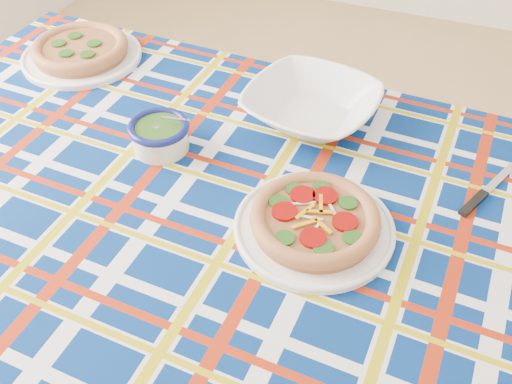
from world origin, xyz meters
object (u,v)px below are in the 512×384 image
at_px(dining_table, 217,226).
at_px(main_focaccia_plate, 315,219).
at_px(pesto_bowl, 160,133).
at_px(serving_bowl, 311,106).

distance_m(dining_table, main_focaccia_plate, 0.21).
bearing_deg(main_focaccia_plate, pesto_bowl, 163.25).
bearing_deg(main_focaccia_plate, serving_bowl, 108.25).
distance_m(dining_table, pesto_bowl, 0.21).
relative_size(dining_table, main_focaccia_plate, 5.43).
xyz_separation_m(dining_table, main_focaccia_plate, (0.19, -0.01, 0.10)).
bearing_deg(pesto_bowl, dining_table, -30.68).
height_order(dining_table, main_focaccia_plate, main_focaccia_plate).
height_order(pesto_bowl, serving_bowl, pesto_bowl).
bearing_deg(pesto_bowl, serving_bowl, 39.08).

